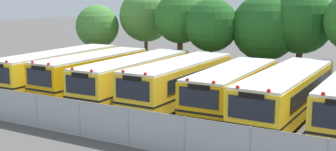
# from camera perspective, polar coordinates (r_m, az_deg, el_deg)

# --- Properties ---
(ground_plane) EXTENTS (160.00, 160.00, 0.00)m
(ground_plane) POSITION_cam_1_polar(r_m,az_deg,el_deg) (26.22, 1.60, -3.60)
(ground_plane) COLOR #514F4C
(school_bus_0) EXTENTS (2.71, 10.94, 2.62)m
(school_bus_0) POSITION_cam_1_polar(r_m,az_deg,el_deg) (31.51, -14.12, 1.04)
(school_bus_0) COLOR yellow
(school_bus_0) RESTS_ON ground_plane
(school_bus_1) EXTENTS (2.61, 9.66, 2.64)m
(school_bus_1) POSITION_cam_1_polar(r_m,az_deg,el_deg) (29.37, -9.87, 0.54)
(school_bus_1) COLOR #EAA80C
(school_bus_1) RESTS_ON ground_plane
(school_bus_2) EXTENTS (2.54, 10.87, 2.60)m
(school_bus_2) POSITION_cam_1_polar(r_m,az_deg,el_deg) (27.59, -4.32, -0.01)
(school_bus_2) COLOR yellow
(school_bus_2) RESTS_ON ground_plane
(school_bus_3) EXTENTS (2.74, 9.90, 2.70)m
(school_bus_3) POSITION_cam_1_polar(r_m,az_deg,el_deg) (25.63, 1.55, -0.68)
(school_bus_3) COLOR yellow
(school_bus_3) RESTS_ON ground_plane
(school_bus_4) EXTENTS (2.63, 9.41, 2.54)m
(school_bus_4) POSITION_cam_1_polar(r_m,az_deg,el_deg) (24.51, 8.50, -1.51)
(school_bus_4) COLOR #EAA80C
(school_bus_4) RESTS_ON ground_plane
(school_bus_5) EXTENTS (2.82, 11.13, 2.64)m
(school_bus_5) POSITION_cam_1_polar(r_m,az_deg,el_deg) (23.53, 15.40, -2.14)
(school_bus_5) COLOR yellow
(school_bus_5) RESTS_ON ground_plane
(tree_0) EXTENTS (3.84, 3.84, 5.58)m
(tree_0) POSITION_cam_1_polar(r_m,az_deg,el_deg) (39.46, -9.35, 6.30)
(tree_0) COLOR #4C3823
(tree_0) RESTS_ON ground_plane
(tree_1) EXTENTS (4.82, 4.70, 6.98)m
(tree_1) POSITION_cam_1_polar(r_m,az_deg,el_deg) (39.15, -3.18, 7.87)
(tree_1) COLOR #4C3823
(tree_1) RESTS_ON ground_plane
(tree_2) EXTENTS (4.17, 4.17, 6.69)m
(tree_2) POSITION_cam_1_polar(r_m,az_deg,el_deg) (35.52, 1.75, 7.82)
(tree_2) COLOR #4C3823
(tree_2) RESTS_ON ground_plane
(tree_3) EXTENTS (4.12, 4.12, 6.21)m
(tree_3) POSITION_cam_1_polar(r_m,az_deg,el_deg) (33.52, 5.79, 6.66)
(tree_3) COLOR #4C3823
(tree_3) RESTS_ON ground_plane
(tree_4) EXTENTS (5.08, 5.08, 6.55)m
(tree_4) POSITION_cam_1_polar(r_m,az_deg,el_deg) (33.64, 12.51, 6.29)
(tree_4) COLOR #4C3823
(tree_4) RESTS_ON ground_plane
(tree_5) EXTENTS (4.78, 4.78, 6.89)m
(tree_5) POSITION_cam_1_polar(r_m,az_deg,el_deg) (33.59, 17.02, 6.74)
(tree_5) COLOR #4C3823
(tree_5) RESTS_ON ground_plane
(chainlink_fence) EXTENTS (24.28, 0.07, 1.70)m
(chainlink_fence) POSITION_cam_1_polar(r_m,az_deg,el_deg) (19.43, -8.49, -6.06)
(chainlink_fence) COLOR #9EA0A3
(chainlink_fence) RESTS_ON ground_plane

